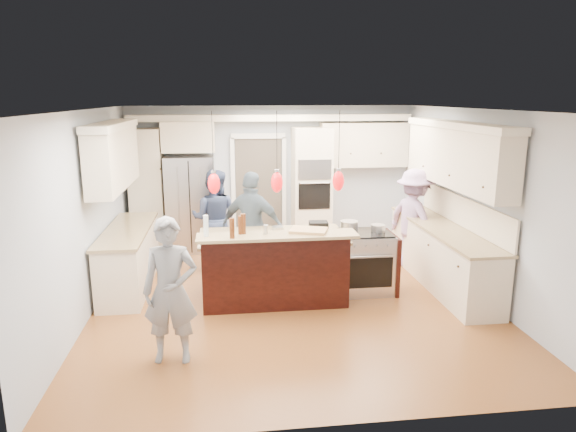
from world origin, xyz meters
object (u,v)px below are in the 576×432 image
Objects in this scene: kitchen_island at (273,266)px; person_far_left at (215,219)px; refrigerator at (191,204)px; island_range at (367,262)px; person_bar_end at (170,291)px.

person_far_left reaches higher than kitchen_island.
refrigerator is 2.91m from kitchen_island.
person_far_left is (-0.85, 1.53, 0.36)m from kitchen_island.
island_range is at bearing 3.10° from kitchen_island.
refrigerator is 1.07× the size of person_far_left.
refrigerator is at bearing 93.95° from person_bar_end.
person_far_left is at bearing 119.16° from kitchen_island.
person_far_left is at bearing -66.60° from refrigerator.
refrigerator is 1.96× the size of island_range.
kitchen_island is (1.30, -2.57, -0.42)m from refrigerator.
refrigerator is at bearing 137.41° from island_range.
island_range is at bearing 36.90° from person_bar_end.
person_bar_end is at bearing -146.83° from island_range.
island_range is (2.71, -2.49, -0.44)m from refrigerator.
kitchen_island is 1.25× the size of person_far_left.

